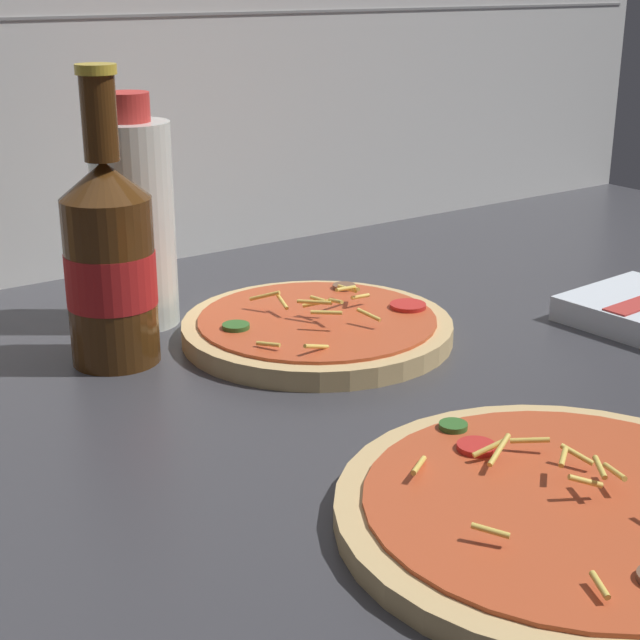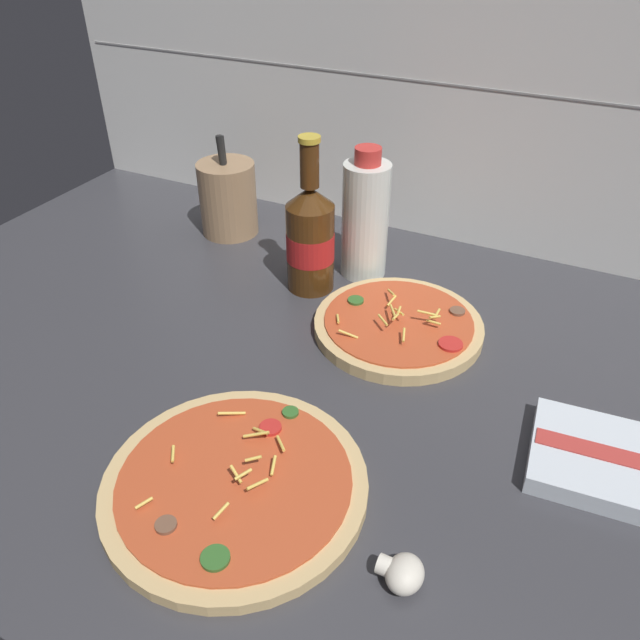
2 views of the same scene
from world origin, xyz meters
The scene contains 9 objects.
counter_slab centered at (0.00, 0.00, 1.25)cm, with size 160.00×90.00×2.50cm.
tile_backsplash centered at (0.00, 45.50, 30.00)cm, with size 160.00×1.13×60.00cm.
pizza_near centered at (-4.45, -21.99, 3.39)cm, with size 28.99×28.99×4.07cm.
pizza_far centered at (1.33, 13.47, 3.54)cm, with size 24.78×24.78×4.63cm.
beer_bottle centered at (-15.96, 19.10, 11.56)cm, with size 7.65×7.65×25.03cm.
oil_bottle centered at (-10.03, 27.08, 12.50)cm, with size 7.58×7.58×21.75cm.
mushroom_left centered at (15.63, -24.47, 4.00)cm, with size 4.50×4.28×3.00cm.
utensil_crock centered at (-38.44, 29.95, 9.34)cm, with size 10.50×10.50×18.63cm.
dish_towel centered at (30.06, -1.32, 3.71)cm, with size 14.57×14.69×2.56cm.
Camera 2 is at (23.62, -58.45, 57.07)cm, focal length 35.00 mm.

